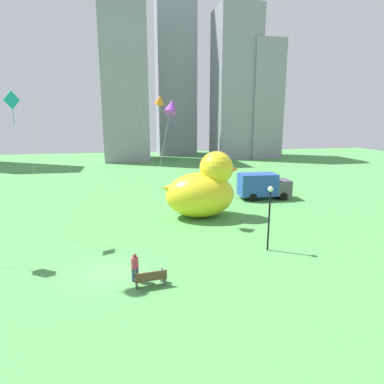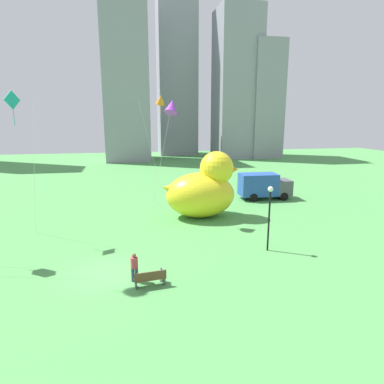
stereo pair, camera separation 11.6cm
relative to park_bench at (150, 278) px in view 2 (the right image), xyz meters
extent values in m
plane|color=#4C964B|center=(-2.47, 2.04, -0.48)|extent=(140.00, 140.00, 0.00)
cube|color=brown|center=(-0.01, 0.08, -0.06)|extent=(1.75, 0.65, 0.06)
cube|color=brown|center=(0.01, -0.12, 0.20)|extent=(1.70, 0.26, 0.45)
cube|color=#47474C|center=(-0.78, -0.01, -0.28)|extent=(0.12, 0.38, 0.39)
cube|color=#47474C|center=(0.76, 0.17, -0.28)|extent=(0.12, 0.38, 0.39)
cylinder|color=#38476B|center=(-0.91, 0.75, -0.07)|extent=(0.19, 0.19, 0.81)
cylinder|color=#38476B|center=(-0.71, 0.75, -0.07)|extent=(0.19, 0.19, 0.81)
cylinder|color=#B23F4C|center=(-0.81, 0.75, 0.64)|extent=(0.41, 0.41, 0.61)
sphere|color=brown|center=(-0.81, 0.75, 1.06)|extent=(0.24, 0.24, 0.24)
cylinder|color=silver|center=(0.57, 0.43, -0.27)|extent=(0.10, 0.10, 0.41)
cylinder|color=silver|center=(0.68, 0.43, -0.27)|extent=(0.10, 0.10, 0.41)
cylinder|color=#4CBFC6|center=(0.63, 0.43, 0.09)|extent=(0.21, 0.21, 0.31)
sphere|color=#A87C5B|center=(0.63, 0.43, 0.31)|extent=(0.12, 0.12, 0.12)
ellipsoid|color=yellow|center=(5.46, 12.18, 1.56)|extent=(6.25, 4.62, 4.08)
sphere|color=yellow|center=(6.95, 12.18, 3.97)|extent=(3.04, 3.04, 3.04)
cone|color=orange|center=(8.32, 12.18, 3.82)|extent=(1.37, 1.37, 1.37)
cone|color=yellow|center=(2.74, 12.18, 2.24)|extent=(1.87, 1.63, 1.96)
cylinder|color=black|center=(8.25, 3.49, 1.60)|extent=(0.12, 0.12, 4.15)
sphere|color=#EAEACC|center=(8.25, 3.49, 3.82)|extent=(0.36, 0.36, 0.36)
cube|color=#264CA5|center=(13.20, 17.51, 1.17)|extent=(4.17, 2.51, 2.40)
cube|color=#4C4C56|center=(16.01, 17.37, 0.81)|extent=(1.70, 2.38, 1.68)
cylinder|color=black|center=(15.81, 17.38, -0.03)|extent=(1.02, 2.44, 0.90)
cylinder|color=black|center=(12.36, 17.55, -0.03)|extent=(1.02, 2.44, 0.90)
cube|color=gray|center=(-0.47, 56.51, 14.51)|extent=(8.93, 11.29, 29.97)
cube|color=gray|center=(11.53, 65.48, 19.12)|extent=(8.89, 7.72, 39.20)
cube|color=gray|center=(23.53, 57.11, 15.28)|extent=(8.98, 9.73, 31.52)
cube|color=gray|center=(29.53, 57.00, 11.99)|extent=(6.74, 10.56, 24.94)
cylinder|color=silver|center=(1.86, 24.05, 5.03)|extent=(2.30, 3.08, 11.01)
cone|color=orange|center=(3.38, 25.18, 10.53)|extent=(1.35, 1.67, 1.49)
cylinder|color=orange|center=(3.38, 25.18, 9.63)|extent=(0.04, 0.04, 1.60)
cylinder|color=silver|center=(1.91, 12.38, 4.41)|extent=(2.30, 1.81, 9.78)
cone|color=purple|center=(2.80, 11.24, 9.30)|extent=(1.70, 1.82, 1.46)
cylinder|color=purple|center=(2.80, 11.24, 8.40)|extent=(0.04, 0.04, 1.60)
cylinder|color=silver|center=(-7.69, 9.52, 4.56)|extent=(1.18, 1.61, 10.07)
cube|color=teal|center=(-8.48, 8.94, 9.59)|extent=(0.79, 1.07, 1.27)
cylinder|color=teal|center=(-8.48, 8.94, 8.69)|extent=(0.04, 0.04, 1.60)
camera|label=1|loc=(-1.11, -16.60, 8.44)|focal=31.31mm
camera|label=2|loc=(-1.00, -16.62, 8.44)|focal=31.31mm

